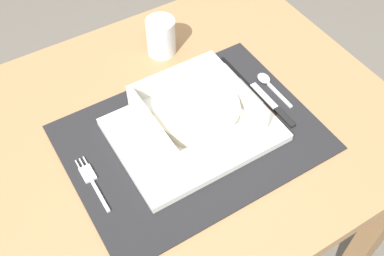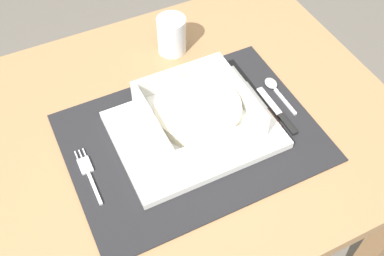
{
  "view_description": "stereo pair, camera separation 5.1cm",
  "coord_description": "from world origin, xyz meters",
  "px_view_note": "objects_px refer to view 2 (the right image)",
  "views": [
    {
      "loc": [
        -0.29,
        -0.51,
        1.42
      ],
      "look_at": [
        -0.01,
        -0.05,
        0.75
      ],
      "focal_mm": 42.96,
      "sensor_mm": 36.0,
      "label": 1
    },
    {
      "loc": [
        -0.25,
        -0.53,
        1.42
      ],
      "look_at": [
        -0.01,
        -0.05,
        0.75
      ],
      "focal_mm": 42.96,
      "sensor_mm": 36.0,
      "label": 2
    }
  ],
  "objects_px": {
    "dining_table": "(186,154)",
    "porridge_bowl": "(198,111)",
    "fork": "(88,172)",
    "spoon": "(274,87)",
    "bread_knife": "(263,107)",
    "butter_knife": "(279,113)",
    "drinking_glass": "(172,37)"
  },
  "relations": [
    {
      "from": "bread_knife",
      "to": "drinking_glass",
      "type": "distance_m",
      "value": 0.26
    },
    {
      "from": "dining_table",
      "to": "drinking_glass",
      "type": "distance_m",
      "value": 0.26
    },
    {
      "from": "bread_knife",
      "to": "drinking_glass",
      "type": "relative_size",
      "value": 1.6
    },
    {
      "from": "spoon",
      "to": "butter_knife",
      "type": "xyz_separation_m",
      "value": [
        -0.03,
        -0.07,
        -0.0
      ]
    },
    {
      "from": "dining_table",
      "to": "fork",
      "type": "xyz_separation_m",
      "value": [
        -0.21,
        -0.04,
        0.12
      ]
    },
    {
      "from": "porridge_bowl",
      "to": "fork",
      "type": "xyz_separation_m",
      "value": [
        -0.23,
        -0.02,
        -0.03
      ]
    },
    {
      "from": "dining_table",
      "to": "drinking_glass",
      "type": "xyz_separation_m",
      "value": [
        0.06,
        0.2,
        0.15
      ]
    },
    {
      "from": "spoon",
      "to": "butter_knife",
      "type": "distance_m",
      "value": 0.07
    },
    {
      "from": "fork",
      "to": "spoon",
      "type": "relative_size",
      "value": 1.17
    },
    {
      "from": "spoon",
      "to": "drinking_glass",
      "type": "xyz_separation_m",
      "value": [
        -0.14,
        0.21,
        0.03
      ]
    },
    {
      "from": "fork",
      "to": "drinking_glass",
      "type": "height_order",
      "value": "drinking_glass"
    },
    {
      "from": "bread_knife",
      "to": "dining_table",
      "type": "bearing_deg",
      "value": 159.92
    },
    {
      "from": "butter_knife",
      "to": "bread_knife",
      "type": "bearing_deg",
      "value": 128.47
    },
    {
      "from": "spoon",
      "to": "fork",
      "type": "bearing_deg",
      "value": -177.5
    },
    {
      "from": "dining_table",
      "to": "drinking_glass",
      "type": "bearing_deg",
      "value": 72.79
    },
    {
      "from": "bread_knife",
      "to": "porridge_bowl",
      "type": "bearing_deg",
      "value": 166.25
    },
    {
      "from": "spoon",
      "to": "drinking_glass",
      "type": "bearing_deg",
      "value": 122.23
    },
    {
      "from": "porridge_bowl",
      "to": "spoon",
      "type": "height_order",
      "value": "porridge_bowl"
    },
    {
      "from": "porridge_bowl",
      "to": "drinking_glass",
      "type": "height_order",
      "value": "drinking_glass"
    },
    {
      "from": "spoon",
      "to": "bread_knife",
      "type": "xyz_separation_m",
      "value": [
        -0.05,
        -0.04,
        -0.0
      ]
    },
    {
      "from": "fork",
      "to": "bread_knife",
      "type": "height_order",
      "value": "bread_knife"
    },
    {
      "from": "dining_table",
      "to": "fork",
      "type": "distance_m",
      "value": 0.25
    },
    {
      "from": "porridge_bowl",
      "to": "drinking_glass",
      "type": "distance_m",
      "value": 0.23
    },
    {
      "from": "dining_table",
      "to": "porridge_bowl",
      "type": "distance_m",
      "value": 0.16
    },
    {
      "from": "fork",
      "to": "bread_knife",
      "type": "distance_m",
      "value": 0.37
    },
    {
      "from": "porridge_bowl",
      "to": "butter_knife",
      "type": "bearing_deg",
      "value": -17.6
    },
    {
      "from": "dining_table",
      "to": "porridge_bowl",
      "type": "height_order",
      "value": "porridge_bowl"
    },
    {
      "from": "dining_table",
      "to": "butter_knife",
      "type": "distance_m",
      "value": 0.22
    },
    {
      "from": "dining_table",
      "to": "bread_knife",
      "type": "height_order",
      "value": "bread_knife"
    },
    {
      "from": "spoon",
      "to": "bread_knife",
      "type": "distance_m",
      "value": 0.06
    },
    {
      "from": "fork",
      "to": "spoon",
      "type": "distance_m",
      "value": 0.42
    },
    {
      "from": "dining_table",
      "to": "spoon",
      "type": "bearing_deg",
      "value": -1.41
    }
  ]
}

